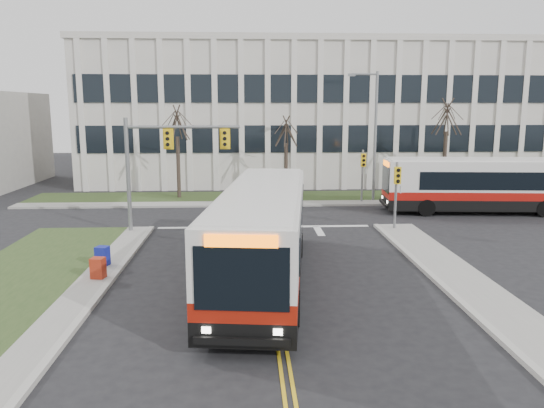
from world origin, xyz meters
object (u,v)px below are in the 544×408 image
(bus_main, at_px, (263,236))
(newspaper_box_blue, at_px, (103,258))
(directory_sign, at_px, (293,183))
(streetlight, at_px, (373,129))
(bus_cross, at_px, (486,187))
(newspaper_box_red, at_px, (98,270))

(bus_main, height_order, newspaper_box_blue, bus_main)
(directory_sign, distance_m, newspaper_box_blue, 19.40)
(streetlight, xyz_separation_m, bus_cross, (6.40, -4.51, -3.48))
(directory_sign, height_order, bus_cross, bus_cross)
(newspaper_box_blue, bearing_deg, directory_sign, 75.84)
(directory_sign, bearing_deg, newspaper_box_blue, -119.62)
(directory_sign, xyz_separation_m, newspaper_box_red, (-9.30, -18.57, -0.70))
(bus_cross, relative_size, newspaper_box_red, 13.54)
(bus_cross, bearing_deg, newspaper_box_red, -54.30)
(streetlight, bearing_deg, newspaper_box_blue, -134.18)
(streetlight, height_order, newspaper_box_blue, streetlight)
(directory_sign, relative_size, newspaper_box_blue, 2.11)
(bus_main, bearing_deg, newspaper_box_blue, 170.57)
(streetlight, distance_m, newspaper_box_red, 23.24)
(directory_sign, relative_size, newspaper_box_red, 2.11)
(bus_main, bearing_deg, bus_cross, 47.98)
(directory_sign, bearing_deg, newspaper_box_red, -116.61)
(bus_cross, relative_size, newspaper_box_blue, 13.54)
(streetlight, xyz_separation_m, newspaper_box_red, (-14.83, -17.27, -4.72))
(newspaper_box_blue, height_order, newspaper_box_red, same)
(streetlight, relative_size, directory_sign, 4.60)
(bus_main, relative_size, bus_cross, 1.05)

